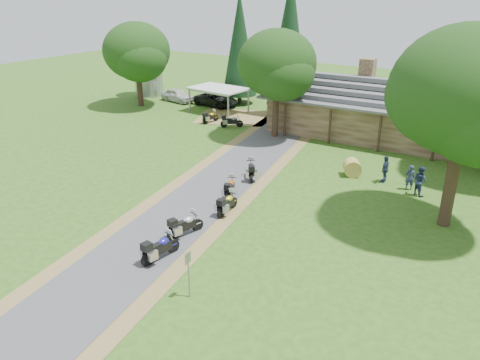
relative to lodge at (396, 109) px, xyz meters
The scene contains 24 objects.
ground 24.86m from the lodge, 104.04° to the right, with size 120.00×120.00×0.00m, color #2A5919.
driveway 21.17m from the lodge, 108.00° to the right, with size 46.00×46.00×0.00m, color #49494C.
lodge is the anchor object (origin of this frame).
silo 28.89m from the lodge, behind, with size 3.24×3.24×6.58m, color gray.
carport 17.50m from the lodge, behind, with size 5.67×3.78×2.46m, color silver, non-canonical shape.
car_white_sedan 24.00m from the lodge, behind, with size 5.38×2.27×1.79m, color silver.
car_dark_suv 19.26m from the lodge, behind, with size 5.40×2.30×2.07m, color black.
motorcycle_row_a 25.60m from the lodge, 99.86° to the right, with size 1.96×0.64×1.34m, color navy, non-canonical shape.
motorcycle_row_b 23.30m from the lodge, 101.81° to the right, with size 1.91×0.62×1.31m, color #B8BAC1, non-canonical shape.
motorcycle_row_c 19.97m from the lodge, 102.55° to the right, with size 1.82×0.60×1.25m, color gold, non-canonical shape.
motorcycle_row_d 18.37m from the lodge, 107.01° to the right, with size 1.86×0.61×1.28m, color #D95F0B, non-canonical shape.
motorcycle_row_e 15.50m from the lodge, 111.75° to the right, with size 1.93×0.63×1.32m, color black, non-canonical shape.
motorcycle_carport_a 16.52m from the lodge, 165.26° to the right, with size 1.72×0.56×1.17m, color #E8B804, non-canonical shape.
motorcycle_carport_b 14.17m from the lodge, 161.30° to the right, with size 1.83×0.60×1.25m, color gray, non-canonical shape.
person_a 11.47m from the lodge, 70.90° to the right, with size 0.54×0.39×1.91m, color navy.
person_b 12.21m from the lodge, 68.65° to the right, with size 0.62×0.45×2.18m, color navy.
person_c 10.62m from the lodge, 78.71° to the right, with size 0.61×0.44×2.13m, color navy.
hay_bale 10.50m from the lodge, 90.70° to the right, with size 1.14×1.14×1.05m, color olive.
sign_post 26.87m from the lodge, 93.18° to the right, with size 0.38×0.06×2.11m, color gray, non-canonical shape.
oak_lodge_left 10.32m from the lodge, 149.88° to the right, with size 6.42×6.42×9.93m, color #153510, non-canonical shape.
oak_driveway 16.35m from the lodge, 66.31° to the right, with size 7.53×7.53×11.67m, color #153510, non-canonical shape.
oak_silo 26.34m from the lodge, behind, with size 6.91×6.91×9.24m, color #153510, non-canonical shape.
cedar_near 12.01m from the lodge, 168.83° to the left, with size 4.08×4.08×13.41m, color black.
cedar_far 18.39m from the lodge, 167.07° to the left, with size 3.68×3.68×11.67m, color black.
Camera 1 is at (14.53, -15.44, 11.85)m, focal length 35.00 mm.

